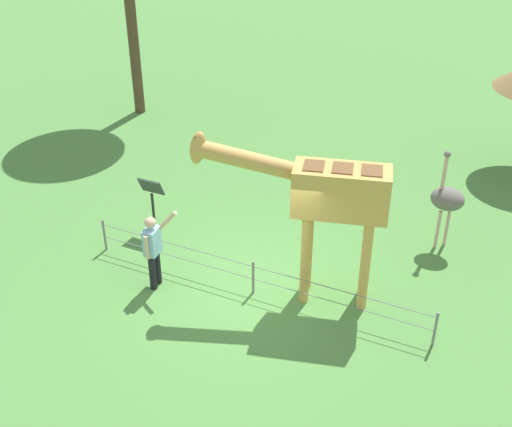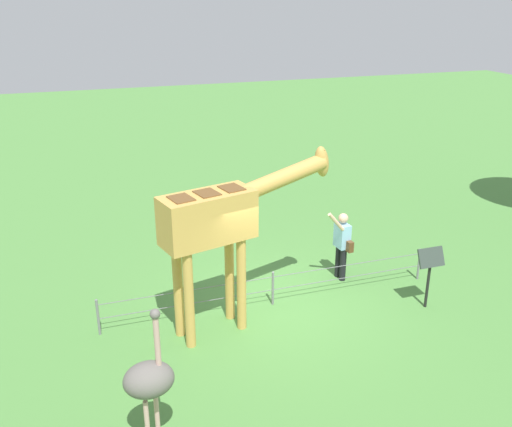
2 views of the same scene
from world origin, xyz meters
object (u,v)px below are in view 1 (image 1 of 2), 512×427
object	(u,v)px
giraffe	(325,197)
info_sign	(152,194)
visitor	(153,247)
ostrich	(447,199)

from	to	relation	value
giraffe	info_sign	distance (m)	4.38
visitor	ostrich	distance (m)	6.12
visitor	info_sign	world-z (taller)	visitor
ostrich	info_sign	world-z (taller)	ostrich
visitor	info_sign	distance (m)	2.02
giraffe	visitor	xyz separation A→B (m)	(3.02, 1.07, -1.31)
giraffe	ostrich	xyz separation A→B (m)	(-1.78, -2.71, -1.03)
giraffe	info_sign	world-z (taller)	giraffe
giraffe	ostrich	size ratio (longest dim) A/B	1.61
ostrich	giraffe	bearing A→B (deg)	56.67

